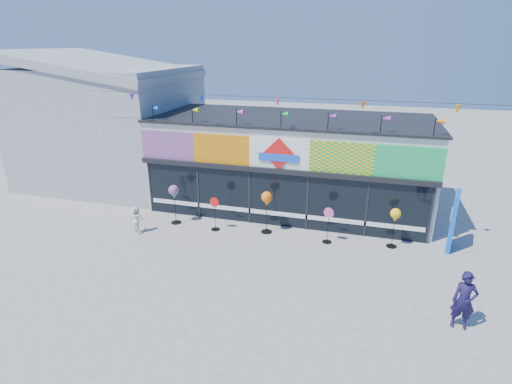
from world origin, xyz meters
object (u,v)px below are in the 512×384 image
at_px(spinner_2, 267,200).
at_px(spinner_4, 395,216).
at_px(spinner_0, 174,193).
at_px(child, 138,219).
at_px(adult_man, 464,301).
at_px(spinner_1, 215,213).
at_px(spinner_3, 328,224).
at_px(blue_sign, 453,221).

distance_m(spinner_2, spinner_4, 4.81).
distance_m(spinner_0, child, 1.78).
bearing_deg(adult_man, spinner_1, 157.16).
distance_m(spinner_1, spinner_2, 2.19).
relative_size(spinner_4, adult_man, 0.93).
relative_size(spinner_3, adult_man, 0.86).
relative_size(spinner_2, adult_man, 1.05).
bearing_deg(spinner_0, adult_man, -21.18).
bearing_deg(blue_sign, spinner_4, -153.59).
relative_size(spinner_0, child, 1.52).
bearing_deg(spinner_1, spinner_0, 174.88).
height_order(spinner_0, child, spinner_0).
height_order(blue_sign, spinner_2, blue_sign).
distance_m(spinner_0, adult_man, 11.04).
bearing_deg(blue_sign, spinner_3, -156.74).
bearing_deg(blue_sign, spinner_0, -162.86).
bearing_deg(spinner_0, blue_sign, 3.89).
relative_size(blue_sign, adult_man, 1.31).
bearing_deg(spinner_2, adult_man, -33.09).
relative_size(spinner_1, spinner_3, 0.99).
bearing_deg(spinner_3, spinner_0, 179.58).
relative_size(blue_sign, spinner_1, 1.55).
height_order(blue_sign, adult_man, blue_sign).
distance_m(adult_man, child, 11.69).
height_order(spinner_3, adult_man, adult_man).
distance_m(blue_sign, child, 11.97).
bearing_deg(adult_man, spinner_4, 111.89).
height_order(blue_sign, spinner_0, blue_sign).
height_order(blue_sign, spinner_4, blue_sign).
relative_size(spinner_1, spinner_4, 0.91).
height_order(spinner_0, spinner_4, spinner_0).
relative_size(spinner_0, spinner_1, 1.21).
bearing_deg(spinner_1, adult_man, -24.34).
bearing_deg(spinner_1, spinner_3, 1.51).
relative_size(spinner_3, spinner_4, 0.92).
height_order(spinner_3, spinner_4, spinner_4).
height_order(spinner_1, adult_man, adult_man).
relative_size(blue_sign, spinner_3, 1.53).
xyz_separation_m(spinner_2, child, (-4.97, -1.35, -0.83)).
xyz_separation_m(spinner_0, spinner_4, (8.71, 0.25, -0.12)).
bearing_deg(adult_man, spinner_0, 160.32).
xyz_separation_m(spinner_0, spinner_3, (6.34, -0.05, -0.60)).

